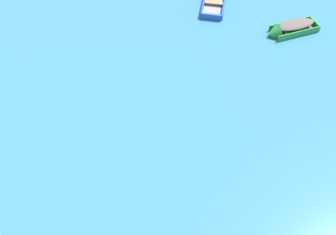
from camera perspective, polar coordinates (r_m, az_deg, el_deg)
rowboat_green_far_back at (r=29.89m, az=15.25°, el=11.04°), size 3.70×1.95×1.13m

